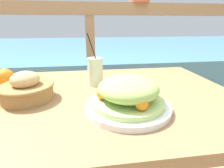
# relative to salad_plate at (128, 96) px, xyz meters

# --- Properties ---
(patio_table) EXTENTS (1.20, 0.80, 0.71)m
(patio_table) POSITION_rel_salad_plate_xyz_m (-0.10, 0.15, -0.14)
(patio_table) COLOR #997047
(patio_table) RESTS_ON ground_plane
(railing_fence) EXTENTS (2.80, 0.08, 1.14)m
(railing_fence) POSITION_rel_salad_plate_xyz_m (-0.10, 0.90, 0.09)
(railing_fence) COLOR #937551
(railing_fence) RESTS_ON ground_plane
(sea_backdrop) EXTENTS (12.00, 4.00, 0.54)m
(sea_backdrop) POSITION_rel_salad_plate_xyz_m (-0.10, 3.40, -0.49)
(sea_backdrop) COLOR teal
(sea_backdrop) RESTS_ON ground_plane
(salad_plate) EXTENTS (0.29, 0.29, 0.12)m
(salad_plate) POSITION_rel_salad_plate_xyz_m (0.00, 0.00, 0.00)
(salad_plate) COLOR white
(salad_plate) RESTS_ON patio_table
(drink_glass) EXTENTS (0.07, 0.07, 0.24)m
(drink_glass) POSITION_rel_salad_plate_xyz_m (-0.10, 0.27, 0.02)
(drink_glass) COLOR beige
(drink_glass) RESTS_ON patio_table
(bread_basket) EXTENTS (0.20, 0.20, 0.11)m
(bread_basket) POSITION_rel_salad_plate_xyz_m (-0.37, 0.14, -0.01)
(bread_basket) COLOR olive
(bread_basket) RESTS_ON patio_table
(orange_near_glass) EXTENTS (0.08, 0.08, 0.08)m
(orange_near_glass) POSITION_rel_salad_plate_xyz_m (-0.53, 0.32, -0.01)
(orange_near_glass) COLOR orange
(orange_near_glass) RESTS_ON patio_table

